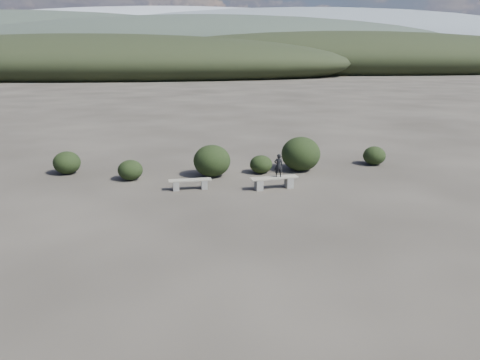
{
  "coord_description": "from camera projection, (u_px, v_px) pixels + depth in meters",
  "views": [
    {
      "loc": [
        -0.66,
        -11.34,
        5.2
      ],
      "look_at": [
        0.32,
        3.5,
        1.1
      ],
      "focal_mm": 35.0,
      "sensor_mm": 36.0,
      "label": 1
    }
  ],
  "objects": [
    {
      "name": "seated_person",
      "position": [
        278.0,
        165.0,
        18.12
      ],
      "size": [
        0.35,
        0.24,
        0.91
      ],
      "primitive_type": "imported",
      "rotation": [
        0.0,
        0.0,
        3.08
      ],
      "color": "black",
      "rests_on": "bench_right"
    },
    {
      "name": "shrub_b",
      "position": [
        212.0,
        161.0,
        19.99
      ],
      "size": [
        1.59,
        1.59,
        1.36
      ],
      "primitive_type": "ellipsoid",
      "color": "black",
      "rests_on": "ground"
    },
    {
      "name": "bench_left",
      "position": [
        190.0,
        183.0,
        18.15
      ],
      "size": [
        1.68,
        0.55,
        0.41
      ],
      "rotation": [
        0.0,
        0.0,
        0.13
      ],
      "color": "slate",
      "rests_on": "ground"
    },
    {
      "name": "shrub_f",
      "position": [
        67.0,
        163.0,
        20.45
      ],
      "size": [
        1.17,
        1.17,
        0.99
      ],
      "primitive_type": "ellipsoid",
      "color": "black",
      "rests_on": "ground"
    },
    {
      "name": "shrub_a",
      "position": [
        130.0,
        170.0,
        19.49
      ],
      "size": [
        1.03,
        1.03,
        0.84
      ],
      "primitive_type": "ellipsoid",
      "color": "black",
      "rests_on": "ground"
    },
    {
      "name": "bench_right",
      "position": [
        274.0,
        182.0,
        18.25
      ],
      "size": [
        1.93,
        0.79,
        0.47
      ],
      "rotation": [
        0.0,
        0.0,
        0.22
      ],
      "color": "slate",
      "rests_on": "ground"
    },
    {
      "name": "shrub_d",
      "position": [
        301.0,
        154.0,
        20.95
      ],
      "size": [
        1.75,
        1.75,
        1.53
      ],
      "primitive_type": "ellipsoid",
      "color": "black",
      "rests_on": "ground"
    },
    {
      "name": "shrub_c",
      "position": [
        261.0,
        164.0,
        20.58
      ],
      "size": [
        0.99,
        0.99,
        0.8
      ],
      "primitive_type": "ellipsoid",
      "color": "black",
      "rests_on": "ground"
    },
    {
      "name": "ground",
      "position": [
        237.0,
        255.0,
        12.33
      ],
      "size": [
        1200.0,
        1200.0,
        0.0
      ],
      "primitive_type": "plane",
      "color": "#2D2923",
      "rests_on": "ground"
    },
    {
      "name": "shrub_e",
      "position": [
        374.0,
        156.0,
        22.11
      ],
      "size": [
        1.05,
        1.05,
        0.88
      ],
      "primitive_type": "ellipsoid",
      "color": "black",
      "rests_on": "ground"
    },
    {
      "name": "mountain_ridges",
      "position": [
        198.0,
        43.0,
        335.11
      ],
      "size": [
        500.0,
        400.0,
        56.0
      ],
      "color": "black",
      "rests_on": "ground"
    }
  ]
}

